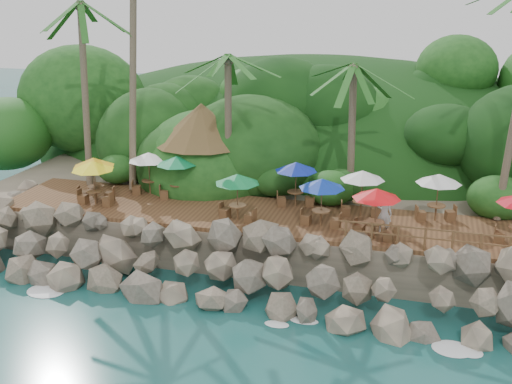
# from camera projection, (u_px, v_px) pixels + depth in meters

# --- Properties ---
(ground) EXTENTS (140.00, 140.00, 0.00)m
(ground) POSITION_uv_depth(u_px,v_px,m) (216.00, 315.00, 25.02)
(ground) COLOR #19514F
(ground) RESTS_ON ground
(land_base) EXTENTS (32.00, 25.20, 2.10)m
(land_base) POSITION_uv_depth(u_px,v_px,m) (298.00, 180.00, 39.31)
(land_base) COLOR gray
(land_base) RESTS_ON ground
(jungle_hill) EXTENTS (44.80, 28.00, 15.40)m
(jungle_hill) POSITION_uv_depth(u_px,v_px,m) (319.00, 165.00, 46.49)
(jungle_hill) COLOR #143811
(jungle_hill) RESTS_ON ground
(seawall) EXTENTS (29.00, 4.00, 2.30)m
(seawall) POSITION_uv_depth(u_px,v_px,m) (231.00, 269.00, 26.49)
(seawall) COLOR gray
(seawall) RESTS_ON ground
(terrace) EXTENTS (26.00, 5.00, 0.20)m
(terrace) POSITION_uv_depth(u_px,v_px,m) (256.00, 215.00, 29.81)
(terrace) COLOR brown
(terrace) RESTS_ON land_base
(jungle_foliage) EXTENTS (44.00, 16.00, 12.00)m
(jungle_foliage) POSITION_uv_depth(u_px,v_px,m) (295.00, 200.00, 38.72)
(jungle_foliage) COLOR #143811
(jungle_foliage) RESTS_ON ground
(foam_line) EXTENTS (25.20, 0.80, 0.06)m
(foam_line) POSITION_uv_depth(u_px,v_px,m) (218.00, 310.00, 25.28)
(foam_line) COLOR white
(foam_line) RESTS_ON ground
(palms) EXTENTS (30.33, 6.63, 13.53)m
(palms) POSITION_uv_depth(u_px,v_px,m) (304.00, 16.00, 29.01)
(palms) COLOR brown
(palms) RESTS_ON ground
(palapa) EXTENTS (5.30, 5.30, 4.60)m
(palapa) POSITION_uv_depth(u_px,v_px,m) (202.00, 124.00, 33.08)
(palapa) COLOR brown
(palapa) RESTS_ON ground
(dining_clusters) EXTENTS (22.40, 5.32, 2.29)m
(dining_clusters) POSITION_uv_depth(u_px,v_px,m) (271.00, 177.00, 29.06)
(dining_clusters) COLOR brown
(dining_clusters) RESTS_ON terrace
(railing) EXTENTS (7.20, 0.10, 1.00)m
(railing) POSITION_uv_depth(u_px,v_px,m) (425.00, 237.00, 25.37)
(railing) COLOR brown
(railing) RESTS_ON terrace
(waiter) EXTENTS (0.73, 0.53, 1.83)m
(waiter) POSITION_uv_depth(u_px,v_px,m) (384.00, 214.00, 27.11)
(waiter) COLOR silver
(waiter) RESTS_ON terrace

